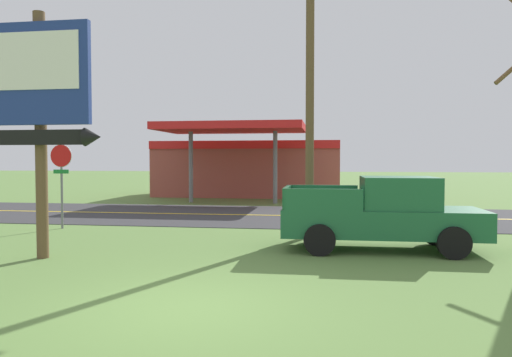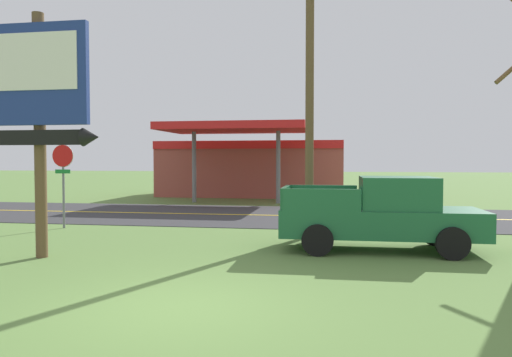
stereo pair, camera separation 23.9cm
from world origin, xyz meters
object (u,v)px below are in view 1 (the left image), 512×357
Objects in this scene: motel_sign at (39,96)px; pickup_green_parked_on_lawn at (383,214)px; stop_sign at (61,171)px; gas_station at (249,167)px; utility_pole at (310,81)px.

pickup_green_parked_on_lawn is at bearing 16.22° from motel_sign.
stop_sign is 0.25× the size of gas_station.
gas_station is (-4.70, 16.93, -2.90)m from utility_pole.
pickup_green_parked_on_lawn is (2.03, -1.97, -3.88)m from utility_pole.
utility_pole is (8.65, -0.51, 2.82)m from stop_sign.
gas_station is at bearing 85.74° from motel_sign.
stop_sign is 16.89m from gas_station.
utility_pole reaches higher than motel_sign.
motel_sign is 5.77m from stop_sign.
stop_sign is at bearing 115.65° from motel_sign.
pickup_green_parked_on_lawn is at bearing -44.06° from utility_pole.
motel_sign is 2.03× the size of stop_sign.
stop_sign is (-2.35, 4.90, -1.92)m from motel_sign.
utility_pole is 4.80m from pickup_green_parked_on_lawn.
utility_pole reaches higher than gas_station.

